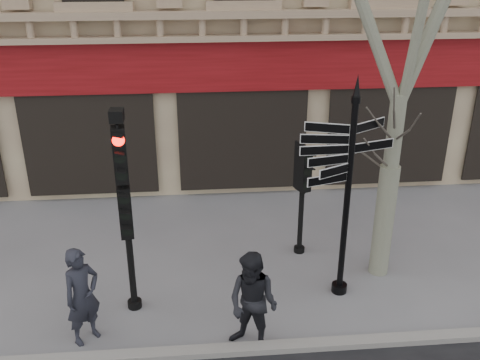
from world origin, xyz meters
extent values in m
plane|color=slate|center=(0.00, 0.00, 0.00)|extent=(80.00, 80.00, 0.00)
cube|color=gray|center=(0.00, -1.40, 0.06)|extent=(80.00, 0.25, 0.12)
cube|color=#680A0B|center=(0.00, 4.88, 3.60)|extent=(28.00, 0.25, 1.30)
cube|color=#967761|center=(0.00, 4.65, 4.57)|extent=(28.00, 0.35, 0.74)
cylinder|color=black|center=(1.50, 0.17, 1.94)|extent=(0.12, 0.12, 3.89)
cylinder|color=black|center=(1.50, 0.17, 0.09)|extent=(0.30, 0.30, 0.17)
cone|color=black|center=(1.50, 0.17, 4.19)|extent=(0.13, 0.13, 0.39)
cylinder|color=black|center=(-2.53, 0.03, 1.80)|extent=(0.12, 0.12, 3.60)
cylinder|color=black|center=(-2.53, 0.03, 0.07)|extent=(0.27, 0.27, 0.14)
cube|color=black|center=(-2.53, 0.03, 2.08)|extent=(0.47, 0.36, 0.98)
cube|color=black|center=(-2.53, 0.03, 3.14)|extent=(0.47, 0.36, 0.98)
sphere|color=#FF0C05|center=(-2.53, 0.03, 3.40)|extent=(0.21, 0.21, 0.21)
cube|color=black|center=(-2.53, 0.03, 3.82)|extent=(0.26, 0.31, 0.21)
cylinder|color=black|center=(0.99, 1.74, 1.26)|extent=(0.12, 0.12, 2.51)
cylinder|color=black|center=(0.99, 1.74, 0.07)|extent=(0.26, 0.26, 0.14)
cube|color=black|center=(0.99, 1.74, 2.04)|extent=(0.51, 0.44, 0.95)
cylinder|color=gray|center=(2.51, 0.80, 1.21)|extent=(0.40, 0.40, 2.42)
cylinder|color=gray|center=(2.51, 0.80, 3.08)|extent=(0.31, 0.31, 1.54)
imported|color=#21222C|center=(-3.27, -0.81, 0.90)|extent=(0.77, 0.77, 1.80)
imported|color=black|center=(-0.41, -1.30, 0.93)|extent=(1.14, 1.09, 1.85)
camera|label=1|loc=(-1.27, -8.52, 6.37)|focal=40.00mm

